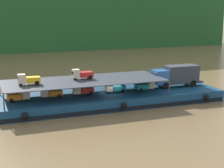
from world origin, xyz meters
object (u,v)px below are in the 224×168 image
mini_truck_lower_aft (51,93)px  mini_truck_lower_mid (83,90)px  mini_truck_lower_bow (145,86)px  mini_truck_upper_stern (29,79)px  mini_truck_lower_fore (115,88)px  mini_truck_upper_mid (82,74)px  covered_lorry (176,75)px  cargo_barge (111,98)px  mini_truck_lower_stern (19,96)px

mini_truck_lower_aft → mini_truck_lower_mid: 4.22m
mini_truck_lower_bow → mini_truck_upper_stern: bearing=179.9°
mini_truck_upper_stern → mini_truck_lower_mid: bearing=3.8°
mini_truck_lower_fore → mini_truck_upper_mid: (-4.30, 0.87, 2.00)m
covered_lorry → mini_truck_upper_mid: (-14.07, 0.43, 1.00)m
covered_lorry → mini_truck_lower_aft: covered_lorry is taller
mini_truck_lower_aft → mini_truck_lower_bow: 13.11m
covered_lorry → mini_truck_lower_bow: 5.49m
covered_lorry → mini_truck_lower_mid: size_ratio=2.84×
covered_lorry → mini_truck_upper_stern: (-21.24, -0.71, 1.00)m
cargo_barge → mini_truck_lower_aft: (-8.25, 0.02, 1.44)m
mini_truck_lower_bow → mini_truck_upper_mid: bearing=172.4°
mini_truck_lower_stern → mini_truck_lower_fore: bearing=0.7°
covered_lorry → mini_truck_lower_fore: size_ratio=2.87×
mini_truck_lower_aft → mini_truck_lower_fore: same height
mini_truck_lower_aft → mini_truck_lower_bow: bearing=-1.8°
mini_truck_lower_aft → mini_truck_lower_mid: (4.22, 0.08, 0.00)m
mini_truck_upper_mid → mini_truck_lower_mid: bearing=-103.5°
mini_truck_lower_stern → mini_truck_lower_bow: same height
mini_truck_lower_bow → mini_truck_upper_stern: mini_truck_upper_stern is taller
mini_truck_lower_stern → mini_truck_lower_fore: (12.74, 0.16, 0.00)m
mini_truck_lower_mid → mini_truck_upper_mid: 2.12m
mini_truck_upper_stern → mini_truck_upper_mid: bearing=9.0°
covered_lorry → mini_truck_lower_fore: (-9.77, -0.44, -1.00)m
mini_truck_upper_stern → mini_truck_lower_bow: bearing=-0.1°
mini_truck_lower_fore → mini_truck_upper_stern: (-11.47, -0.27, 2.00)m
mini_truck_lower_stern → mini_truck_lower_fore: 12.74m
covered_lorry → mini_truck_lower_mid: covered_lorry is taller
cargo_barge → mini_truck_upper_mid: (-3.86, 0.77, 3.44)m
mini_truck_lower_mid → mini_truck_upper_mid: size_ratio=1.01×
mini_truck_upper_stern → mini_truck_lower_stern: bearing=175.1°
covered_lorry → mini_truck_lower_stern: covered_lorry is taller
mini_truck_lower_bow → cargo_barge: bearing=175.5°
mini_truck_lower_bow → mini_truck_upper_mid: 9.02m
mini_truck_lower_fore → mini_truck_upper_mid: bearing=168.6°
mini_truck_lower_stern → covered_lorry: bearing=1.5°
mini_truck_lower_fore → cargo_barge: bearing=168.1°
cargo_barge → covered_lorry: bearing=1.9°
mini_truck_lower_stern → mini_truck_lower_bow: bearing=-0.4°
cargo_barge → mini_truck_lower_aft: size_ratio=10.89×
mini_truck_lower_aft → mini_truck_lower_fore: bearing=-0.8°
mini_truck_lower_aft → mini_truck_lower_bow: same height
mini_truck_lower_fore → mini_truck_lower_bow: bearing=-3.8°
mini_truck_lower_fore → mini_truck_upper_mid: size_ratio=1.00×
mini_truck_lower_stern → mini_truck_upper_stern: (1.27, -0.11, 2.00)m
mini_truck_lower_aft → mini_truck_lower_fore: size_ratio=1.02×
cargo_barge → mini_truck_lower_fore: size_ratio=11.06×
mini_truck_lower_fore → mini_truck_lower_bow: (4.42, -0.29, 0.00)m
cargo_barge → mini_truck_lower_fore: (0.44, -0.09, 1.44)m
mini_truck_lower_mid → mini_truck_upper_mid: mini_truck_upper_mid is taller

